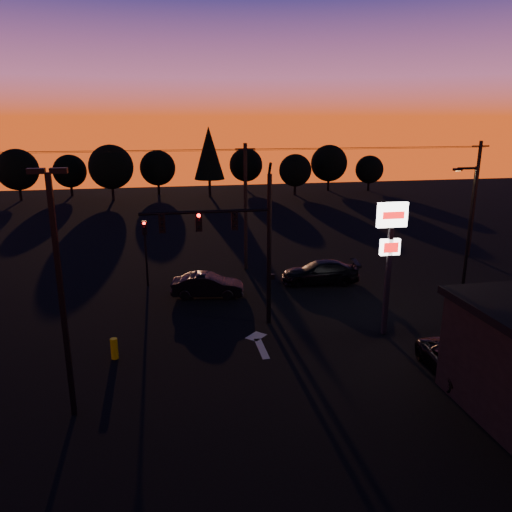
# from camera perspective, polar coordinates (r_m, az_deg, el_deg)

# --- Properties ---
(ground) EXTENTS (120.00, 120.00, 0.00)m
(ground) POSITION_cam_1_polar(r_m,az_deg,el_deg) (23.40, -0.07, -11.70)
(ground) COLOR black
(ground) RESTS_ON ground
(lane_arrow) EXTENTS (1.20, 3.10, 0.01)m
(lane_arrow) POSITION_cam_1_polar(r_m,az_deg,el_deg) (24.95, 0.34, -9.86)
(lane_arrow) COLOR beige
(lane_arrow) RESTS_ON ground
(traffic_signal_mast) EXTENTS (6.79, 0.52, 8.58)m
(traffic_signal_mast) POSITION_cam_1_polar(r_m,az_deg,el_deg) (25.38, -2.00, 2.39)
(traffic_signal_mast) COLOR black
(traffic_signal_mast) RESTS_ON ground
(secondary_signal) EXTENTS (0.30, 0.31, 4.35)m
(secondary_signal) POSITION_cam_1_polar(r_m,az_deg,el_deg) (32.87, -12.53, 1.39)
(secondary_signal) COLOR black
(secondary_signal) RESTS_ON ground
(parking_lot_light) EXTENTS (1.25, 0.30, 9.14)m
(parking_lot_light) POSITION_cam_1_polar(r_m,az_deg,el_deg) (18.59, -21.53, -2.64)
(parking_lot_light) COLOR black
(parking_lot_light) RESTS_ON ground
(pylon_sign) EXTENTS (1.50, 0.28, 6.80)m
(pylon_sign) POSITION_cam_1_polar(r_m,az_deg,el_deg) (25.17, 15.11, 1.69)
(pylon_sign) COLOR black
(pylon_sign) RESTS_ON ground
(streetlight) EXTENTS (1.55, 0.35, 8.00)m
(streetlight) POSITION_cam_1_polar(r_m,az_deg,el_deg) (32.09, 23.10, 3.01)
(streetlight) COLOR black
(streetlight) RESTS_ON ground
(utility_pole_1) EXTENTS (1.40, 0.26, 9.00)m
(utility_pole_1) POSITION_cam_1_polar(r_m,az_deg,el_deg) (35.45, -1.20, 5.65)
(utility_pole_1) COLOR black
(utility_pole_1) RESTS_ON ground
(utility_pole_2) EXTENTS (1.40, 0.26, 9.00)m
(utility_pole_2) POSITION_cam_1_polar(r_m,az_deg,el_deg) (42.37, 23.69, 5.99)
(utility_pole_2) COLOR black
(utility_pole_2) RESTS_ON ground
(power_wires) EXTENTS (36.00, 1.22, 0.07)m
(power_wires) POSITION_cam_1_polar(r_m,az_deg,el_deg) (34.98, -1.24, 12.07)
(power_wires) COLOR black
(power_wires) RESTS_ON ground
(bollard) EXTENTS (0.33, 0.33, 0.99)m
(bollard) POSITION_cam_1_polar(r_m,az_deg,el_deg) (24.14, -15.89, -10.14)
(bollard) COLOR #ADA800
(bollard) RESTS_ON ground
(tree_0) EXTENTS (5.36, 5.36, 6.74)m
(tree_0) POSITION_cam_1_polar(r_m,az_deg,el_deg) (72.99, -25.62, 8.89)
(tree_0) COLOR black
(tree_0) RESTS_ON ground
(tree_1) EXTENTS (4.54, 4.54, 5.71)m
(tree_1) POSITION_cam_1_polar(r_m,az_deg,el_deg) (74.75, -20.51, 9.07)
(tree_1) COLOR black
(tree_1) RESTS_ON ground
(tree_2) EXTENTS (5.77, 5.78, 7.26)m
(tree_2) POSITION_cam_1_polar(r_m,az_deg,el_deg) (68.97, -16.25, 9.75)
(tree_2) COLOR black
(tree_2) RESTS_ON ground
(tree_3) EXTENTS (4.95, 4.95, 6.22)m
(tree_3) POSITION_cam_1_polar(r_m,az_deg,el_deg) (72.74, -11.17, 9.85)
(tree_3) COLOR black
(tree_3) RESTS_ON ground
(tree_4) EXTENTS (4.18, 4.18, 9.50)m
(tree_4) POSITION_cam_1_polar(r_m,az_deg,el_deg) (69.92, -5.40, 11.64)
(tree_4) COLOR black
(tree_4) RESTS_ON ground
(tree_5) EXTENTS (4.95, 4.95, 6.22)m
(tree_5) POSITION_cam_1_polar(r_m,az_deg,el_deg) (75.85, -1.16, 10.36)
(tree_5) COLOR black
(tree_5) RESTS_ON ground
(tree_6) EXTENTS (4.54, 4.54, 5.71)m
(tree_6) POSITION_cam_1_polar(r_m,az_deg,el_deg) (71.36, 4.50, 9.73)
(tree_6) COLOR black
(tree_6) RESTS_ON ground
(tree_7) EXTENTS (5.36, 5.36, 6.74)m
(tree_7) POSITION_cam_1_polar(r_m,az_deg,el_deg) (75.93, 8.35, 10.45)
(tree_7) COLOR black
(tree_7) RESTS_ON ground
(tree_8) EXTENTS (4.12, 4.12, 5.19)m
(tree_8) POSITION_cam_1_polar(r_m,az_deg,el_deg) (77.28, 12.83, 9.62)
(tree_8) COLOR black
(tree_8) RESTS_ON ground
(car_mid) EXTENTS (4.59, 2.26, 1.45)m
(car_mid) POSITION_cam_1_polar(r_m,az_deg,el_deg) (30.92, -5.56, -3.35)
(car_mid) COLOR black
(car_mid) RESTS_ON ground
(car_right) EXTENTS (5.39, 2.77, 1.49)m
(car_right) POSITION_cam_1_polar(r_m,az_deg,el_deg) (33.51, 7.33, -1.85)
(car_right) COLOR black
(car_right) RESTS_ON ground
(suv_parked) EXTENTS (2.42, 4.58, 1.23)m
(suv_parked) POSITION_cam_1_polar(r_m,az_deg,el_deg) (23.39, 21.89, -11.26)
(suv_parked) COLOR black
(suv_parked) RESTS_ON ground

